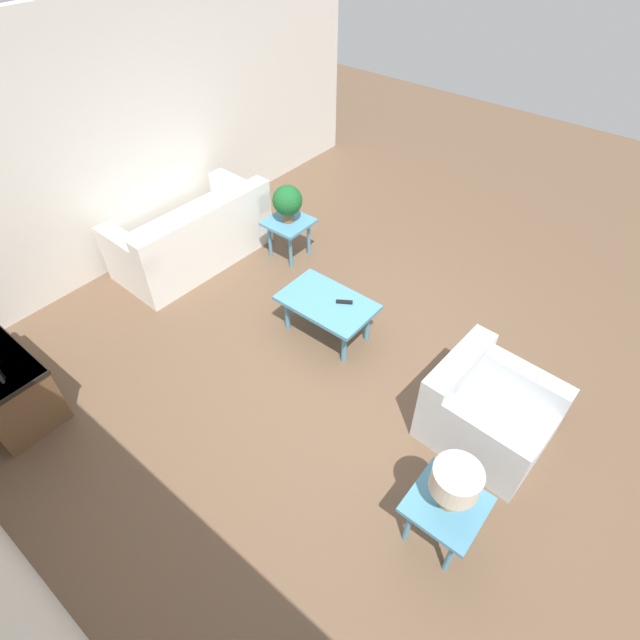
{
  "coord_description": "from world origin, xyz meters",
  "views": [
    {
      "loc": [
        -1.84,
        2.76,
        3.64
      ],
      "look_at": [
        0.19,
        0.26,
        0.55
      ],
      "focal_mm": 28.0,
      "sensor_mm": 36.0,
      "label": 1
    }
  ],
  "objects_px": {
    "sofa": "(194,238)",
    "coffee_table": "(327,305)",
    "side_table_lamp": "(445,509)",
    "potted_plant": "(287,201)",
    "armchair": "(485,411)",
    "table_lamp": "(455,482)",
    "side_table_plant": "(289,227)"
  },
  "relations": [
    {
      "from": "side_table_lamp",
      "to": "potted_plant",
      "type": "bearing_deg",
      "value": -31.37
    },
    {
      "from": "sofa",
      "to": "table_lamp",
      "type": "xyz_separation_m",
      "value": [
        -3.88,
        1.12,
        0.46
      ]
    },
    {
      "from": "coffee_table",
      "to": "side_table_lamp",
      "type": "height_order",
      "value": "side_table_lamp"
    },
    {
      "from": "sofa",
      "to": "side_table_lamp",
      "type": "distance_m",
      "value": 4.04
    },
    {
      "from": "armchair",
      "to": "side_table_lamp",
      "type": "relative_size",
      "value": 1.96
    },
    {
      "from": "sofa",
      "to": "side_table_plant",
      "type": "relative_size",
      "value": 3.71
    },
    {
      "from": "table_lamp",
      "to": "armchair",
      "type": "bearing_deg",
      "value": -80.65
    },
    {
      "from": "side_table_lamp",
      "to": "side_table_plant",
      "type": "bearing_deg",
      "value": -31.37
    },
    {
      "from": "armchair",
      "to": "sofa",
      "type": "bearing_deg",
      "value": 91.33
    },
    {
      "from": "armchair",
      "to": "side_table_lamp",
      "type": "xyz_separation_m",
      "value": [
        -0.17,
        1.01,
        0.12
      ]
    },
    {
      "from": "sofa",
      "to": "side_table_lamp",
      "type": "height_order",
      "value": "sofa"
    },
    {
      "from": "side_table_lamp",
      "to": "table_lamp",
      "type": "bearing_deg",
      "value": -45.0
    },
    {
      "from": "side_table_lamp",
      "to": "potted_plant",
      "type": "distance_m",
      "value": 3.63
    },
    {
      "from": "sofa",
      "to": "armchair",
      "type": "xyz_separation_m",
      "value": [
        -3.72,
        0.11,
        -0.03
      ]
    },
    {
      "from": "side_table_lamp",
      "to": "sofa",
      "type": "bearing_deg",
      "value": -16.04
    },
    {
      "from": "potted_plant",
      "to": "coffee_table",
      "type": "bearing_deg",
      "value": 147.1
    },
    {
      "from": "sofa",
      "to": "potted_plant",
      "type": "height_order",
      "value": "potted_plant"
    },
    {
      "from": "coffee_table",
      "to": "table_lamp",
      "type": "xyz_separation_m",
      "value": [
        -1.9,
        1.12,
        0.39
      ]
    },
    {
      "from": "armchair",
      "to": "potted_plant",
      "type": "height_order",
      "value": "potted_plant"
    },
    {
      "from": "armchair",
      "to": "coffee_table",
      "type": "distance_m",
      "value": 1.75
    },
    {
      "from": "sofa",
      "to": "coffee_table",
      "type": "relative_size",
      "value": 1.98
    },
    {
      "from": "sofa",
      "to": "coffee_table",
      "type": "distance_m",
      "value": 1.98
    },
    {
      "from": "table_lamp",
      "to": "coffee_table",
      "type": "bearing_deg",
      "value": -30.4
    },
    {
      "from": "armchair",
      "to": "side_table_plant",
      "type": "xyz_separation_m",
      "value": [
        2.92,
        -0.87,
        0.12
      ]
    },
    {
      "from": "side_table_plant",
      "to": "table_lamp",
      "type": "distance_m",
      "value": 3.63
    },
    {
      "from": "sofa",
      "to": "side_table_plant",
      "type": "distance_m",
      "value": 1.11
    },
    {
      "from": "armchair",
      "to": "coffee_table",
      "type": "bearing_deg",
      "value": 89.36
    },
    {
      "from": "coffee_table",
      "to": "table_lamp",
      "type": "distance_m",
      "value": 2.24
    },
    {
      "from": "coffee_table",
      "to": "side_table_plant",
      "type": "height_order",
      "value": "side_table_plant"
    },
    {
      "from": "side_table_plant",
      "to": "potted_plant",
      "type": "bearing_deg",
      "value": 165.96
    },
    {
      "from": "coffee_table",
      "to": "side_table_plant",
      "type": "distance_m",
      "value": 1.4
    },
    {
      "from": "armchair",
      "to": "side_table_plant",
      "type": "relative_size",
      "value": 1.96
    }
  ]
}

